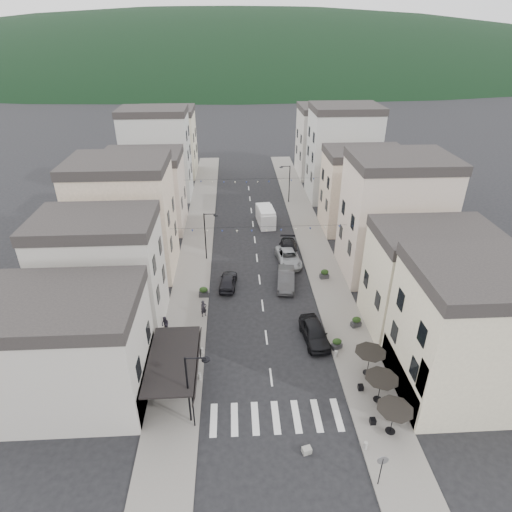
{
  "coord_description": "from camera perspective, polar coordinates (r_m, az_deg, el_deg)",
  "views": [
    {
      "loc": [
        -2.63,
        -19.47,
        25.14
      ],
      "look_at": [
        -0.44,
        20.09,
        3.5
      ],
      "focal_mm": 30.0,
      "sensor_mm": 36.0,
      "label": 1
    }
  ],
  "objects": [
    {
      "name": "buildings_row_right",
      "position": [
        61.57,
        13.35,
        10.08
      ],
      "size": [
        10.2,
        54.16,
        14.5
      ],
      "color": "beige",
      "rests_on": "ground"
    },
    {
      "name": "streetlamp_left_far",
      "position": [
        50.37,
        -6.51,
        3.26
      ],
      "size": [
        1.7,
        0.56,
        6.0
      ],
      "color": "black",
      "rests_on": "ground"
    },
    {
      "name": "parked_car_d",
      "position": [
        52.23,
        4.33,
        0.79
      ],
      "size": [
        2.78,
        5.74,
        1.61
      ],
      "primitive_type": "imported",
      "rotation": [
        0.0,
        0.0,
        -0.1
      ],
      "color": "black",
      "rests_on": "ground"
    },
    {
      "name": "concrete_block_b",
      "position": [
        31.32,
        6.79,
        -24.34
      ],
      "size": [
        0.69,
        0.59,
        0.45
      ],
      "primitive_type": "cube",
      "rotation": [
        0.0,
        0.0,
        0.25
      ],
      "color": "gray",
      "rests_on": "ground"
    },
    {
      "name": "planter_rb",
      "position": [
        41.42,
        13.22,
        -8.53
      ],
      "size": [
        1.05,
        0.77,
        1.05
      ],
      "rotation": [
        0.0,
        0.0,
        0.3
      ],
      "color": "#2C2C2E",
      "rests_on": "sidewalk_right"
    },
    {
      "name": "boutique_building",
      "position": [
        34.8,
        -24.65,
        -11.91
      ],
      "size": [
        12.0,
        8.0,
        8.0
      ],
      "primitive_type": "cube",
      "color": "#B5AEA6",
      "rests_on": "ground"
    },
    {
      "name": "hill_backdrop",
      "position": [
        320.47,
        -2.95,
        24.11
      ],
      "size": [
        640.0,
        360.0,
        70.0
      ],
      "primitive_type": "ellipsoid",
      "color": "black",
      "rests_on": "ground"
    },
    {
      "name": "boutique_awning",
      "position": [
        33.24,
        -10.63,
        -13.46
      ],
      "size": [
        3.77,
        7.5,
        3.28
      ],
      "color": "black",
      "rests_on": "ground"
    },
    {
      "name": "planter_rc",
      "position": [
        48.09,
        9.12,
        -2.37
      ],
      "size": [
        1.04,
        0.66,
        1.1
      ],
      "rotation": [
        0.0,
        0.0,
        0.13
      ],
      "color": "#303033",
      "rests_on": "sidewalk_right"
    },
    {
      "name": "planter_lb",
      "position": [
        44.75,
        -6.99,
        -4.75
      ],
      "size": [
        1.01,
        0.56,
        1.13
      ],
      "rotation": [
        0.0,
        0.0,
        0.0
      ],
      "color": "#29292B",
      "rests_on": "sidewalk_left"
    },
    {
      "name": "bunting_near",
      "position": [
        45.89,
        0.41,
        3.52
      ],
      "size": [
        19.0,
        0.28,
        0.62
      ],
      "color": "black",
      "rests_on": "ground"
    },
    {
      "name": "cafe_terrace",
      "position": [
        33.49,
        16.36,
        -15.7
      ],
      "size": [
        2.5,
        8.1,
        2.53
      ],
      "color": "black",
      "rests_on": "ground"
    },
    {
      "name": "ground",
      "position": [
        31.9,
        3.03,
        -23.41
      ],
      "size": [
        700.0,
        700.0,
        0.0
      ],
      "primitive_type": "plane",
      "color": "black",
      "rests_on": "ground"
    },
    {
      "name": "buildings_row_left",
      "position": [
        61.46,
        -14.36,
        9.73
      ],
      "size": [
        10.2,
        54.16,
        14.0
      ],
      "color": "#B5AEA6",
      "rests_on": "ground"
    },
    {
      "name": "sidewalk_right",
      "position": [
        58.14,
        7.19,
        2.85
      ],
      "size": [
        4.0,
        76.0,
        0.12
      ],
      "primitive_type": "cube",
      "color": "slate",
      "rests_on": "ground"
    },
    {
      "name": "planter_ra",
      "position": [
        38.59,
        10.72,
        -11.4
      ],
      "size": [
        1.06,
        0.86,
        1.04
      ],
      "rotation": [
        0.0,
        0.0,
        0.43
      ],
      "color": "#313033",
      "rests_on": "sidewalk_right"
    },
    {
      "name": "delivery_van",
      "position": [
        60.54,
        1.3,
        5.38
      ],
      "size": [
        2.55,
        5.43,
        2.52
      ],
      "rotation": [
        0.0,
        0.0,
        0.09
      ],
      "color": "silver",
      "rests_on": "ground"
    },
    {
      "name": "bistro_building",
      "position": [
        35.35,
        26.98,
        -9.75
      ],
      "size": [
        10.0,
        8.0,
        10.0
      ],
      "primitive_type": "cube",
      "color": "beige",
      "rests_on": "ground"
    },
    {
      "name": "parked_car_c",
      "position": [
        50.75,
        4.35,
        -0.15
      ],
      "size": [
        2.93,
        5.69,
        1.53
      ],
      "primitive_type": "imported",
      "rotation": [
        0.0,
        0.0,
        0.07
      ],
      "color": "#989CA1",
      "rests_on": "ground"
    },
    {
      "name": "bollards",
      "position": [
        35.23,
        2.1,
        -15.94
      ],
      "size": [
        11.66,
        10.26,
        0.6
      ],
      "color": "gray",
      "rests_on": "ground"
    },
    {
      "name": "traffic_sign",
      "position": [
        29.41,
        16.44,
        -25.16
      ],
      "size": [
        0.7,
        0.07,
        2.7
      ],
      "color": "black",
      "rests_on": "ground"
    },
    {
      "name": "bunting_far",
      "position": [
        60.74,
        -0.53,
        9.93
      ],
      "size": [
        19.0,
        0.28,
        0.62
      ],
      "color": "black",
      "rests_on": "ground"
    },
    {
      "name": "pedestrian_b",
      "position": [
        40.5,
        -12.0,
        -8.88
      ],
      "size": [
        0.95,
        0.93,
        1.55
      ],
      "primitive_type": "imported",
      "rotation": [
        0.0,
        0.0,
        -0.67
      ],
      "color": "black",
      "rests_on": "sidewalk_left"
    },
    {
      "name": "planter_la",
      "position": [
        37.52,
        -11.3,
        -12.63
      ],
      "size": [
        1.25,
        0.91,
        1.26
      ],
      "rotation": [
        0.0,
        0.0,
        0.28
      ],
      "color": "#2A2A2C",
      "rests_on": "sidewalk_left"
    },
    {
      "name": "streetlamp_right_far",
      "position": [
        67.52,
        4.25,
        10.05
      ],
      "size": [
        1.7,
        0.56,
        6.0
      ],
      "color": "black",
      "rests_on": "ground"
    },
    {
      "name": "parked_car_b",
      "position": [
        46.35,
        4.04,
        -3.05
      ],
      "size": [
        2.38,
        5.26,
        1.68
      ],
      "primitive_type": "imported",
      "rotation": [
        0.0,
        0.0,
        -0.12
      ],
      "color": "#37373A",
      "rests_on": "ground"
    },
    {
      "name": "pedestrian_a",
      "position": [
        41.72,
        -6.99,
        -6.97
      ],
      "size": [
        0.76,
        0.69,
        1.74
      ],
      "primitive_type": "imported",
      "rotation": [
        0.0,
        0.0,
        0.54
      ],
      "color": "black",
      "rests_on": "sidewalk_left"
    },
    {
      "name": "sidewalk_left",
      "position": [
        57.46,
        -7.72,
        2.49
      ],
      "size": [
        4.0,
        76.0,
        0.12
      ],
      "primitive_type": "cube",
      "color": "slate",
      "rests_on": "ground"
    },
    {
      "name": "streetlamp_left_near",
      "position": [
        30.51,
        -8.6,
        -16.42
      ],
      "size": [
        1.7,
        0.56,
        6.0
      ],
      "color": "black",
      "rests_on": "ground"
    },
    {
      "name": "parked_car_a",
      "position": [
        39.11,
        7.8,
        -10.07
      ],
      "size": [
        2.49,
        5.14,
        1.69
      ],
      "primitive_type": "imported",
      "rotation": [
        0.0,
        0.0,
        0.1
      ],
      "color": "black",
      "rests_on": "ground"
    },
    {
      "name": "parked_car_e",
      "position": [
        46.2,
        -3.75,
        -3.33
      ],
      "size": [
        2.17,
        4.41,
        1.45
      ],
      "primitive_type": "imported",
      "rotation": [
        0.0,
        0.0,
        3.03
      ],
      "color": "black",
      "rests_on": "ground"
    }
  ]
}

